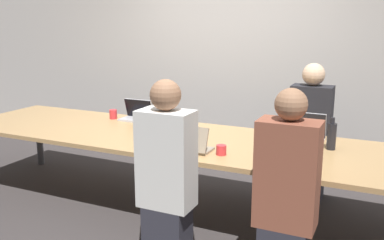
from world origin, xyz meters
name	(u,v)px	position (x,y,z in m)	size (l,w,h in m)	color
ground_plane	(168,205)	(0.00, 0.00, 0.00)	(24.00, 24.00, 0.00)	#383333
curtain_wall	(229,53)	(0.00, 1.66, 1.40)	(12.00, 0.06, 2.80)	#BCB7B2
conference_table	(167,140)	(0.00, 0.00, 0.68)	(4.54, 1.23, 0.72)	tan
laptop_far_midleft	(137,114)	(-0.62, 0.44, 0.79)	(0.34, 0.23, 0.23)	#B7B7BC
cup_far_midleft	(113,114)	(-0.89, 0.37, 0.77)	(0.08, 0.08, 0.10)	red
laptop_far_right	(307,133)	(1.24, 0.38, 0.80)	(0.32, 0.25, 0.25)	silver
person_far_right	(310,134)	(1.21, 0.79, 0.68)	(0.40, 0.24, 1.39)	#2D2D38
bottle_far_right	(332,136)	(1.49, 0.18, 0.84)	(0.08, 0.08, 0.28)	black
laptop_near_midright	(192,144)	(0.44, -0.38, 0.79)	(0.31, 0.22, 0.22)	gray
person_near_midright	(167,176)	(0.47, -0.89, 0.68)	(0.40, 0.24, 1.40)	#2D2D38
cup_near_midright	(221,150)	(0.70, -0.36, 0.76)	(0.08, 0.08, 0.08)	red
laptop_near_right	(294,160)	(1.30, -0.46, 0.79)	(0.35, 0.25, 0.24)	silver
person_near_right	(286,195)	(1.34, -0.84, 0.67)	(0.40, 0.24, 1.38)	#2D2D38
cup_near_right	(260,156)	(1.04, -0.41, 0.77)	(0.09, 0.09, 0.10)	#232328
stapler	(189,138)	(0.27, -0.09, 0.75)	(0.10, 0.15, 0.05)	black
notebook	(156,134)	(-0.11, -0.04, 0.73)	(0.22, 0.23, 0.02)	#232328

